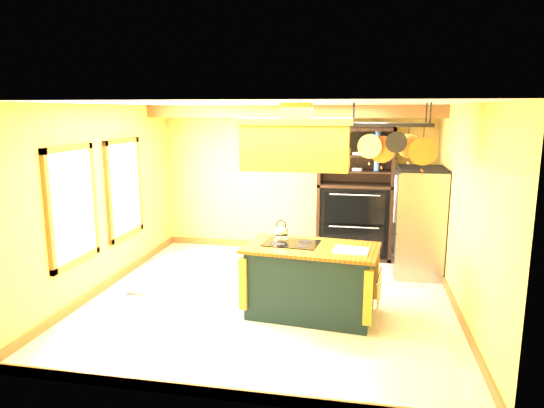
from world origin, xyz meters
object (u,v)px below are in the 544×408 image
(hutch, at_px, (355,208))
(pot_rack, at_px, (391,135))
(refrigerator, at_px, (418,224))
(range_hood, at_px, (297,142))
(kitchen_island, at_px, (311,280))

(hutch, bearing_deg, pot_rack, -80.90)
(pot_rack, relative_size, refrigerator, 0.61)
(range_hood, distance_m, hutch, 3.09)
(range_hood, height_order, hutch, range_hood)
(pot_rack, relative_size, hutch, 0.45)
(range_hood, height_order, pot_rack, same)
(kitchen_island, height_order, pot_rack, pot_rack)
(kitchen_island, bearing_deg, refrigerator, 57.86)
(range_hood, bearing_deg, refrigerator, 48.24)
(range_hood, relative_size, hutch, 0.58)
(kitchen_island, xyz_separation_m, refrigerator, (1.51, 1.91, 0.35))
(kitchen_island, distance_m, hutch, 2.78)
(pot_rack, bearing_deg, hutch, 99.10)
(refrigerator, bearing_deg, range_hood, -131.76)
(kitchen_island, relative_size, pot_rack, 1.70)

